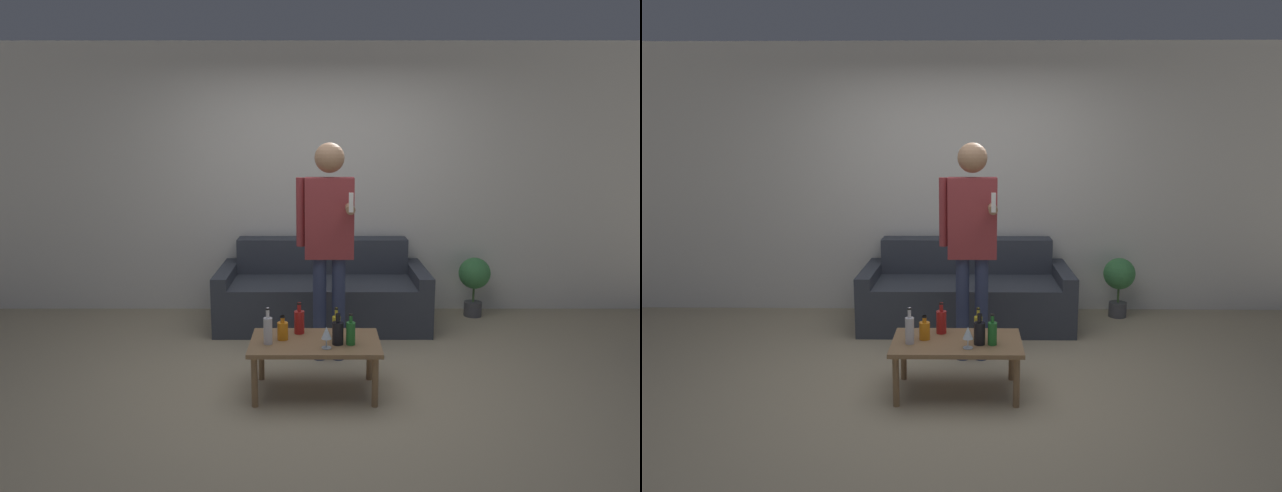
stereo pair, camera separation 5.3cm
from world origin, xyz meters
TOP-DOWN VIEW (x-y plane):
  - ground_plane at (0.00, 0.00)m, footprint 16.00×16.00m
  - wall_back at (0.00, 1.97)m, footprint 8.00×0.06m
  - couch at (0.06, 1.51)m, footprint 1.97×0.94m
  - coffee_table at (-0.00, -0.08)m, footprint 0.90×0.54m
  - bottle_orange at (0.15, -0.03)m, footprint 0.06×0.06m
  - bottle_green at (-0.12, 0.08)m, footprint 0.07×0.07m
  - bottle_dark at (-0.32, -0.14)m, footprint 0.06×0.06m
  - bottle_yellow at (-0.23, -0.05)m, footprint 0.08×0.08m
  - bottle_red at (0.16, -0.14)m, footprint 0.08×0.08m
  - bottle_clear at (0.24, -0.15)m, footprint 0.06×0.06m
  - wine_glass_near at (0.08, -0.22)m, footprint 0.07×0.07m
  - person_standing_front at (0.10, 0.55)m, footprint 0.45×0.43m
  - potted_plant at (1.58, 1.70)m, footprint 0.31×0.31m

SIDE VIEW (x-z plane):
  - ground_plane at x=0.00m, z-range 0.00..0.00m
  - couch at x=0.06m, z-range -0.10..0.68m
  - coffee_table at x=0.00m, z-range 0.15..0.53m
  - potted_plant at x=1.58m, z-range 0.09..0.69m
  - bottle_yellow at x=-0.23m, z-range 0.36..0.53m
  - bottle_red at x=0.16m, z-range 0.36..0.57m
  - bottle_clear at x=0.24m, z-range 0.36..0.57m
  - bottle_orange at x=0.15m, z-range 0.36..0.58m
  - bottle_green at x=-0.12m, z-range 0.36..0.58m
  - bottle_dark at x=-0.32m, z-range 0.35..0.61m
  - wine_glass_near at x=0.08m, z-range 0.41..0.56m
  - person_standing_front at x=0.10m, z-range 0.18..1.91m
  - wall_back at x=0.00m, z-range 0.00..2.70m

